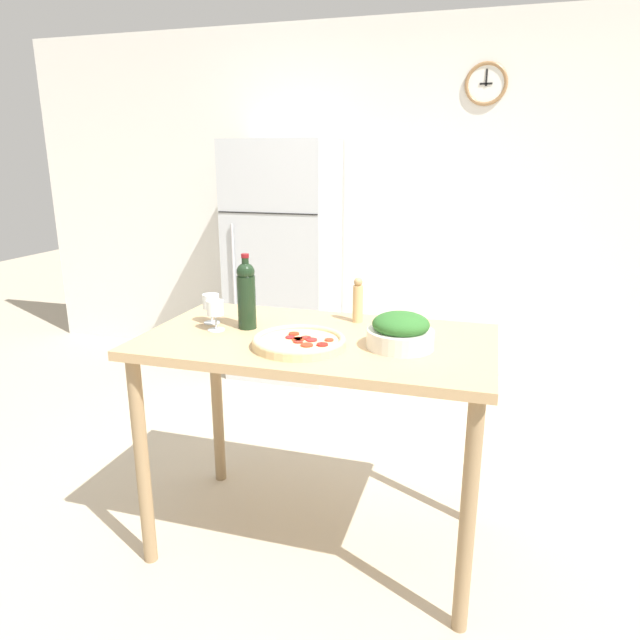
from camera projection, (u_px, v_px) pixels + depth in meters
ground_plane at (317, 539)px, 2.55m from camera, size 14.00×14.00×0.00m
wall_back at (406, 204)px, 4.30m from camera, size 6.40×0.08×2.60m
refrigerator at (284, 261)px, 4.32m from camera, size 0.75×0.66×1.76m
prep_counter at (317, 365)px, 2.32m from camera, size 1.39×0.78×0.95m
wine_bottle at (246, 294)px, 2.37m from camera, size 0.08×0.08×0.32m
wine_glass_near at (215, 310)px, 2.35m from camera, size 0.07×0.07×0.13m
wine_glass_far at (211, 303)px, 2.46m from camera, size 0.07×0.07×0.13m
pepper_mill at (358, 301)px, 2.47m from camera, size 0.04×0.04×0.20m
salad_bowl at (401, 332)px, 2.14m from camera, size 0.25×0.25×0.14m
homemade_pizza at (299, 342)px, 2.16m from camera, size 0.36×0.36×0.04m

